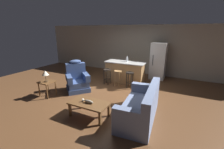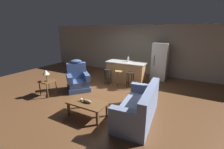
# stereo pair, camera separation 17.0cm
# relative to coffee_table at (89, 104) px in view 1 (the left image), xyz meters

# --- Properties ---
(ground_plane) EXTENTS (12.00, 12.00, 0.00)m
(ground_plane) POSITION_rel_coffee_table_xyz_m (-0.21, 1.81, -0.36)
(ground_plane) COLOR brown
(back_wall) EXTENTS (12.00, 0.05, 2.60)m
(back_wall) POSITION_rel_coffee_table_xyz_m (-0.21, 4.93, 0.94)
(back_wall) COLOR #A89E89
(back_wall) RESTS_ON ground_plane
(coffee_table) EXTENTS (1.10, 0.60, 0.42)m
(coffee_table) POSITION_rel_coffee_table_xyz_m (0.00, 0.00, 0.00)
(coffee_table) COLOR brown
(coffee_table) RESTS_ON ground_plane
(fish_figurine) EXTENTS (0.34, 0.10, 0.10)m
(fish_figurine) POSITION_rel_coffee_table_xyz_m (-0.02, -0.03, 0.10)
(fish_figurine) COLOR #4C3823
(fish_figurine) RESTS_ON coffee_table
(couch) EXTENTS (0.99, 1.96, 0.94)m
(couch) POSITION_rel_coffee_table_xyz_m (1.33, 0.54, -0.02)
(couch) COLOR #707FA3
(couch) RESTS_ON ground_plane
(recliner_near_lamp) EXTENTS (1.18, 1.18, 1.20)m
(recliner_near_lamp) POSITION_rel_coffee_table_xyz_m (-1.55, 1.39, 0.06)
(recliner_near_lamp) COLOR #384C7A
(recliner_near_lamp) RESTS_ON ground_plane
(end_table) EXTENTS (0.48, 0.48, 0.56)m
(end_table) POSITION_rel_coffee_table_xyz_m (-2.15, 0.44, 0.10)
(end_table) COLOR brown
(end_table) RESTS_ON ground_plane
(table_lamp) EXTENTS (0.24, 0.24, 0.41)m
(table_lamp) POSITION_rel_coffee_table_xyz_m (-2.13, 0.41, 0.50)
(table_lamp) COLOR #4C3823
(table_lamp) RESTS_ON end_table
(kitchen_island) EXTENTS (1.80, 0.70, 0.95)m
(kitchen_island) POSITION_rel_coffee_table_xyz_m (-0.21, 3.16, 0.11)
(kitchen_island) COLOR #AD7F4C
(kitchen_island) RESTS_ON ground_plane
(bar_stool_left) EXTENTS (0.32, 0.32, 0.68)m
(bar_stool_left) POSITION_rel_coffee_table_xyz_m (-0.81, 2.53, 0.11)
(bar_stool_left) COLOR black
(bar_stool_left) RESTS_ON ground_plane
(bar_stool_middle) EXTENTS (0.32, 0.32, 0.68)m
(bar_stool_middle) POSITION_rel_coffee_table_xyz_m (-0.27, 2.53, 0.11)
(bar_stool_middle) COLOR #A87A47
(bar_stool_middle) RESTS_ON ground_plane
(bar_stool_right) EXTENTS (0.32, 0.32, 0.68)m
(bar_stool_right) POSITION_rel_coffee_table_xyz_m (0.26, 2.53, 0.11)
(bar_stool_right) COLOR black
(bar_stool_right) RESTS_ON ground_plane
(refrigerator) EXTENTS (0.70, 0.69, 1.76)m
(refrigerator) POSITION_rel_coffee_table_xyz_m (1.04, 4.36, 0.52)
(refrigerator) COLOR white
(refrigerator) RESTS_ON ground_plane
(bottle_tall_green) EXTENTS (0.09, 0.09, 0.27)m
(bottle_tall_green) POSITION_rel_coffee_table_xyz_m (-0.16, 3.28, 0.69)
(bottle_tall_green) COLOR silver
(bottle_tall_green) RESTS_ON kitchen_island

